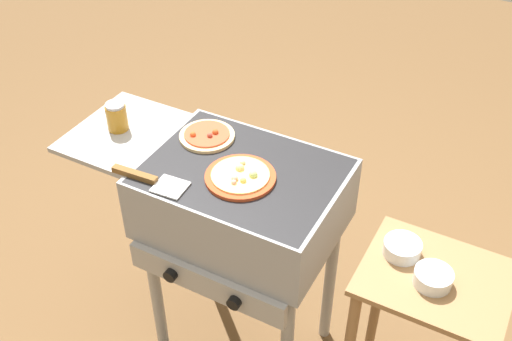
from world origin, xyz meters
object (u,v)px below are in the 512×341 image
(topping_bowl_near, at_px, (433,278))
(sauce_jar, at_px, (116,117))
(pizza_pepperoni, at_px, (207,135))
(spatula, at_px, (149,180))
(prep_table, at_px, (424,321))
(topping_bowl_far, at_px, (402,248))
(pizza_cheese, at_px, (241,176))
(grill, at_px, (239,204))

(topping_bowl_near, bearing_deg, sauce_jar, 178.57)
(pizza_pepperoni, height_order, spatula, pizza_pepperoni)
(prep_table, bearing_deg, topping_bowl_far, 161.45)
(pizza_pepperoni, xyz_separation_m, spatula, (-0.04, -0.29, -0.00))
(pizza_cheese, bearing_deg, topping_bowl_near, 0.45)
(pizza_pepperoni, height_order, topping_bowl_near, pizza_pepperoni)
(sauce_jar, bearing_deg, spatula, -34.28)
(pizza_cheese, relative_size, sauce_jar, 2.20)
(grill, bearing_deg, pizza_cheese, -48.82)
(spatula, bearing_deg, grill, 39.70)
(sauce_jar, relative_size, spatula, 0.39)
(pizza_cheese, distance_m, pizza_pepperoni, 0.25)
(spatula, bearing_deg, topping_bowl_near, 9.78)
(pizza_cheese, distance_m, sauce_jar, 0.51)
(grill, height_order, topping_bowl_near, grill)
(prep_table, xyz_separation_m, topping_bowl_far, (-0.12, 0.04, 0.23))
(prep_table, bearing_deg, spatula, -168.30)
(sauce_jar, height_order, topping_bowl_far, sauce_jar)
(grill, height_order, pizza_cheese, pizza_cheese)
(sauce_jar, bearing_deg, grill, -0.12)
(pizza_pepperoni, bearing_deg, grill, -30.22)
(sauce_jar, distance_m, spatula, 0.32)
(grill, distance_m, pizza_cheese, 0.16)
(pizza_cheese, xyz_separation_m, sauce_jar, (-0.51, 0.03, 0.04))
(grill, relative_size, pizza_cheese, 4.24)
(pizza_pepperoni, distance_m, topping_bowl_near, 0.87)
(grill, bearing_deg, pizza_pepperoni, 149.78)
(pizza_pepperoni, bearing_deg, prep_table, -6.76)
(sauce_jar, xyz_separation_m, prep_table, (1.16, 0.00, -0.42))
(pizza_pepperoni, xyz_separation_m, sauce_jar, (-0.30, -0.10, 0.04))
(pizza_pepperoni, height_order, topping_bowl_far, pizza_pepperoni)
(sauce_jar, height_order, spatula, sauce_jar)
(spatula, bearing_deg, topping_bowl_far, 16.38)
(spatula, bearing_deg, pizza_pepperoni, 82.96)
(topping_bowl_near, bearing_deg, topping_bowl_far, 147.82)
(grill, distance_m, pizza_pepperoni, 0.26)
(prep_table, height_order, topping_bowl_near, topping_bowl_near)
(topping_bowl_far, bearing_deg, spatula, -163.62)
(pizza_pepperoni, relative_size, prep_table, 0.26)
(pizza_cheese, height_order, topping_bowl_near, pizza_cheese)
(pizza_cheese, bearing_deg, prep_table, 3.29)
(pizza_pepperoni, distance_m, prep_table, 0.94)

